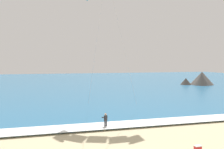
% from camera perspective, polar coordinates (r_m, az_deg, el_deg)
% --- Properties ---
extents(sea, '(200.00, 120.00, 0.20)m').
position_cam_1_polar(sea, '(85.47, -10.56, -1.84)').
color(sea, teal).
rests_on(sea, ground).
extents(surf_foam, '(200.00, 3.04, 0.04)m').
position_cam_1_polar(surf_foam, '(27.67, -0.85, -11.95)').
color(surf_foam, white).
rests_on(surf_foam, sea).
extents(surfboard, '(0.97, 1.46, 0.09)m').
position_cam_1_polar(surfboard, '(27.32, -1.53, -12.57)').
color(surfboard, '#239EC6').
rests_on(surfboard, ground).
extents(kitesurfer, '(0.66, 0.65, 1.69)m').
position_cam_1_polar(kitesurfer, '(27.11, -1.55, -10.70)').
color(kitesurfer, '#232328').
rests_on(kitesurfer, ground).
extents(headland_right, '(10.49, 8.34, 4.23)m').
position_cam_1_polar(headland_right, '(79.32, 20.25, -1.13)').
color(headland_right, '#56514C').
rests_on(headland_right, ground).
extents(cooler_box, '(0.58, 0.38, 0.40)m').
position_cam_1_polar(cooler_box, '(22.16, 19.69, -16.07)').
color(cooler_box, red).
rests_on(cooler_box, ground).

